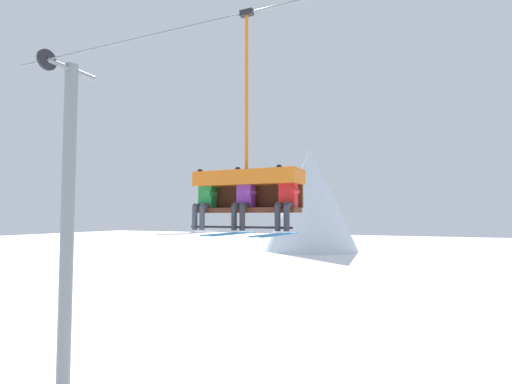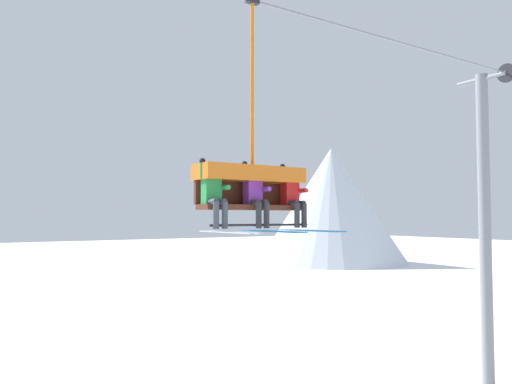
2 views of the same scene
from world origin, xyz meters
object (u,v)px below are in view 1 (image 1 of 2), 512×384
(lift_tower_near, at_px, (67,221))
(skier_green, at_px, (204,199))
(skier_red, at_px, (286,197))
(chairlift_chair, at_px, (248,183))
(skier_purple, at_px, (243,198))

(lift_tower_near, relative_size, skier_green, 5.60)
(lift_tower_near, height_order, skier_red, lift_tower_near)
(chairlift_chair, bearing_deg, lift_tower_near, 173.18)
(chairlift_chair, distance_m, skier_green, 0.98)
(lift_tower_near, distance_m, skier_green, 5.16)
(skier_green, xyz_separation_m, skier_purple, (0.90, 0.00, 0.00))
(skier_green, distance_m, skier_red, 1.79)
(lift_tower_near, xyz_separation_m, skier_purple, (5.95, -0.93, 0.48))
(lift_tower_near, height_order, skier_green, lift_tower_near)
(skier_purple, distance_m, skier_red, 0.90)
(skier_purple, height_order, skier_red, same)
(lift_tower_near, relative_size, chairlift_chair, 2.13)
(lift_tower_near, bearing_deg, chairlift_chair, -6.82)
(chairlift_chair, distance_m, skier_purple, 0.39)
(skier_green, bearing_deg, skier_purple, 0.00)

